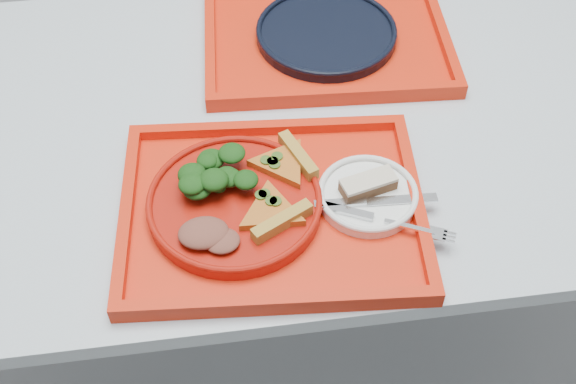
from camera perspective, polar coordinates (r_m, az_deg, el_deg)
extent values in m
plane|color=#94969C|center=(1.83, -0.41, -11.19)|extent=(10.00, 10.00, 0.00)
cube|color=#ACB6C1|center=(1.24, -0.60, 5.48)|extent=(1.60, 0.80, 0.03)
cylinder|color=gray|center=(1.92, 20.15, 5.75)|extent=(0.05, 0.05, 0.72)
cube|color=red|center=(1.09, -1.25, -1.60)|extent=(0.48, 0.38, 0.01)
cube|color=red|center=(1.38, 3.01, 11.88)|extent=(0.47, 0.38, 0.01)
cylinder|color=#A1150A|center=(1.08, -4.23, -0.99)|extent=(0.26, 0.26, 0.02)
cylinder|color=white|center=(1.09, 6.30, -0.37)|extent=(0.15, 0.15, 0.01)
cylinder|color=black|center=(1.38, 3.04, 12.35)|extent=(0.26, 0.26, 0.02)
ellipsoid|color=black|center=(1.08, -5.36, 1.87)|extent=(0.10, 0.09, 0.05)
ellipsoid|color=brown|center=(1.02, -6.69, -3.23)|extent=(0.07, 0.06, 0.02)
cube|color=#512C1B|center=(1.09, 6.34, 0.51)|extent=(0.09, 0.05, 0.02)
cube|color=beige|center=(1.08, 6.40, 0.92)|extent=(0.09, 0.05, 0.01)
cube|color=silver|center=(1.08, 6.97, -0.69)|extent=(0.19, 0.02, 0.01)
cube|color=silver|center=(1.06, 7.53, -2.20)|extent=(0.18, 0.10, 0.01)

